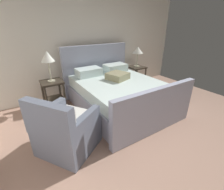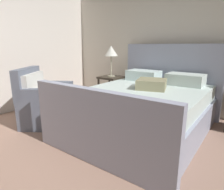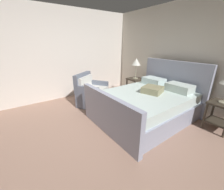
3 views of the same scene
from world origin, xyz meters
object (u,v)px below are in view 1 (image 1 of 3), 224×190
object	(u,v)px
bed	(118,92)
armchair	(65,130)
nightstand_right	(136,73)
table_lamp_left	(47,57)
nightstand_left	(53,90)
table_lamp_right	(138,51)

from	to	relation	value
bed	armchair	bearing A→B (deg)	-152.25
nightstand_right	table_lamp_left	bearing A→B (deg)	-179.36
table_lamp_left	bed	bearing A→B (deg)	-32.84
nightstand_left	bed	bearing A→B (deg)	-32.84
table_lamp_right	nightstand_left	xyz separation A→B (m)	(-2.40, -0.03, -0.65)
bed	table_lamp_left	size ratio (longest dim) A/B	3.50
table_lamp_right	table_lamp_left	world-z (taller)	table_lamp_left
table_lamp_right	nightstand_left	bearing A→B (deg)	-179.36
bed	nightstand_right	size ratio (longest dim) A/B	3.68
table_lamp_right	table_lamp_left	bearing A→B (deg)	-179.36
table_lamp_left	table_lamp_right	bearing A→B (deg)	0.64
nightstand_right	nightstand_left	distance (m)	2.40
bed	table_lamp_left	xyz separation A→B (m)	(-1.20, 0.77, 0.75)
armchair	nightstand_right	bearing A→B (deg)	30.62
bed	table_lamp_right	world-z (taller)	bed
bed	armchair	distance (m)	1.56
table_lamp_right	nightstand_right	bearing A→B (deg)	-90.00
bed	nightstand_left	size ratio (longest dim) A/B	3.68
nightstand_right	armchair	xyz separation A→B (m)	(-2.58, -1.53, -0.06)
nightstand_right	nightstand_left	world-z (taller)	same
armchair	table_lamp_right	bearing A→B (deg)	30.62
nightstand_left	table_lamp_left	xyz separation A→B (m)	(-0.00, 0.00, 0.70)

